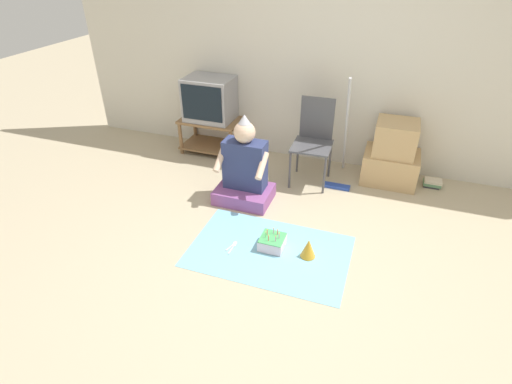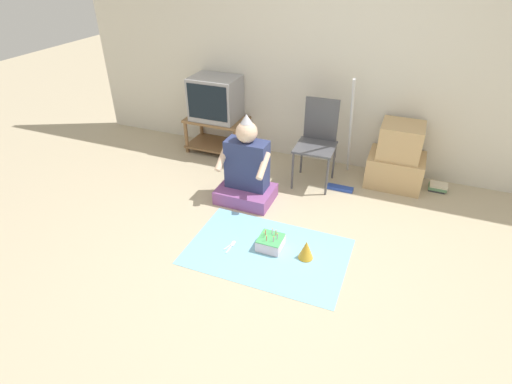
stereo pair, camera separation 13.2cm
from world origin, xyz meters
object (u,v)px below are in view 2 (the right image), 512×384
Objects in this scene: book_pile at (438,187)px; birthday_cake at (271,242)px; person_seated at (246,172)px; party_hat_blue at (306,250)px; folding_chair at (318,137)px; cardboard_box_stack at (397,158)px; tv at (216,98)px; dust_mop at (346,156)px.

birthday_cake is (-1.34, -1.57, 0.02)m from book_pile.
person_seated is 4.38× the size of birthday_cake.
person_seated is 0.86m from birthday_cake.
folding_chair is at bearing 101.71° from party_hat_blue.
folding_chair is 1.38m from birthday_cake.
party_hat_blue is at bearing -109.56° from cardboard_box_stack.
birthday_cake is (1.29, -1.57, -0.62)m from tv.
birthday_cake is (-0.36, -1.31, -0.29)m from dust_mop.
tv reaches higher than birthday_cake.
person_seated is 5.40× the size of party_hat_blue.
cardboard_box_stack is 0.54m from book_pile.
dust_mop reaches higher than cardboard_box_stack.
dust_mop reaches higher than person_seated.
book_pile is at bearing 11.64° from folding_chair.
birthday_cake is (-0.87, -1.53, -0.25)m from cardboard_box_stack.
tv is 3.30× the size of party_hat_blue.
folding_chair reaches higher than birthday_cake.
tv is 0.81× the size of cardboard_box_stack.
birthday_cake is (-0.05, -1.30, -0.45)m from folding_chair.
folding_chair is 0.75× the size of dust_mop.
book_pile is 1.88m from party_hat_blue.
birthday_cake is at bearing -119.57° from cardboard_box_stack.
dust_mop is 1.35m from party_hat_blue.
cardboard_box_stack is (0.82, 0.23, -0.20)m from folding_chair.
person_seated is at bearing -130.17° from folding_chair.
dust_mop is (1.65, -0.26, -0.33)m from tv.
person_seated is at bearing -147.27° from cardboard_box_stack.
tv reaches higher than party_hat_blue.
tv is 2.12m from birthday_cake.
tv is at bearing 135.42° from party_hat_blue.
party_hat_blue is (-0.04, -1.33, -0.26)m from dust_mop.
cardboard_box_stack is at bearing -175.83° from book_pile.
cardboard_box_stack reaches higher than birthday_cake.
tv is at bearing 179.97° from book_pile.
tv is at bearing 179.07° from cardboard_box_stack.
birthday_cake is at bearing -52.42° from person_seated.
dust_mop is 5.73× the size of birthday_cake.
tv is 1.70m from dust_mop.
tv is 2.33m from party_hat_blue.
person_seated is at bearing -153.53° from book_pile.
dust_mop is (0.31, 0.01, -0.16)m from folding_chair.
birthday_cake is at bearing -105.39° from dust_mop.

